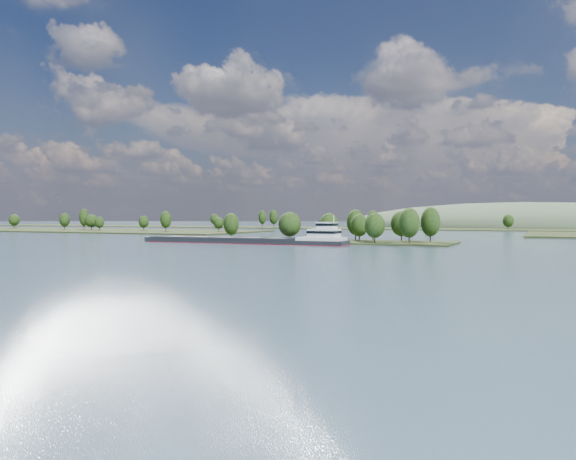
% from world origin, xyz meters
% --- Properties ---
extents(ground, '(1800.00, 1800.00, 0.00)m').
position_xyz_m(ground, '(0.00, 120.00, 0.00)').
color(ground, '#36495D').
rests_on(ground, ground).
extents(tree_island, '(100.00, 32.12, 14.17)m').
position_xyz_m(tree_island, '(8.58, 178.76, 4.29)').
color(tree_island, black).
rests_on(tree_island, ground).
extents(left_bank, '(300.00, 80.00, 15.95)m').
position_xyz_m(left_bank, '(-228.73, 260.09, 0.87)').
color(left_bank, black).
rests_on(left_bank, ground).
extents(back_shoreline, '(900.00, 60.00, 15.92)m').
position_xyz_m(back_shoreline, '(8.61, 399.80, 0.77)').
color(back_shoreline, black).
rests_on(back_shoreline, ground).
extents(hill_west, '(320.00, 160.00, 44.00)m').
position_xyz_m(hill_west, '(60.00, 500.00, 0.00)').
color(hill_west, '#415439').
rests_on(hill_west, ground).
extents(cargo_barge, '(82.41, 11.76, 11.12)m').
position_xyz_m(cargo_barge, '(-18.70, 158.16, 1.40)').
color(cargo_barge, black).
rests_on(cargo_barge, ground).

